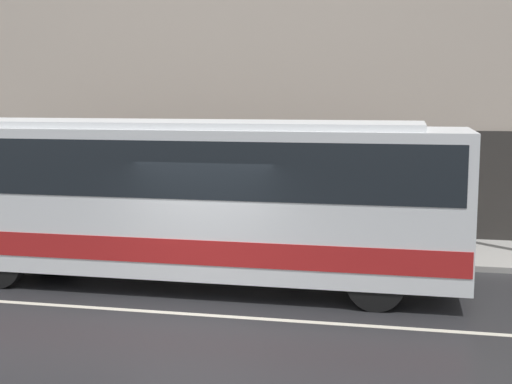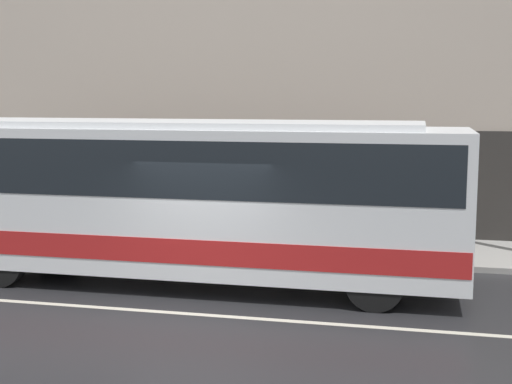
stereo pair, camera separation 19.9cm
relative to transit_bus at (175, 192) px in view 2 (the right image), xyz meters
The scene contains 5 objects.
ground_plane 2.83m from the transit_bus, 64.52° to the right, with size 60.00×60.00×0.00m, color #262628.
sidewalk 4.01m from the transit_bus, 74.86° to the left, with size 60.00×2.95×0.13m.
lane_stripe 2.83m from the transit_bus, 64.52° to the right, with size 54.00×0.14×0.01m.
transit_bus is the anchor object (origin of this frame).
pedestrian_waiting 4.64m from the transit_bus, 127.41° to the left, with size 0.36×0.36×1.67m.
Camera 2 is at (3.67, -11.09, 3.69)m, focal length 50.00 mm.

